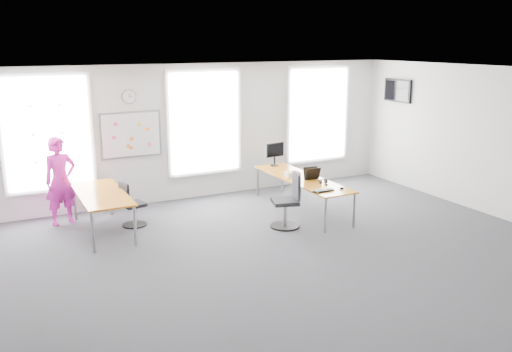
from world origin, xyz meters
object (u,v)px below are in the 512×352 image
desk_left (101,196)px  monitor (275,152)px  chair_right (288,204)px  headphones (323,181)px  person (61,181)px  desk_right (302,180)px  keyboard (324,191)px  chair_left (131,207)px

desk_left → monitor: bearing=10.2°
chair_right → headphones: (0.91, 0.20, 0.29)m
desk_left → chair_right: (3.22, -1.30, -0.23)m
desk_left → monitor: monitor is taller
person → monitor: (4.62, -0.13, 0.16)m
desk_right → monitor: size_ratio=5.45×
desk_right → headphones: (0.13, -0.59, 0.09)m
desk_right → keyboard: size_ratio=6.97×
chair_left → headphones: (3.57, -1.19, 0.36)m
chair_right → person: size_ratio=0.61×
desk_left → headphones: headphones is taller
desk_left → monitor: (4.03, 0.72, 0.33)m
desk_right → headphones: size_ratio=17.63×
keyboard → desk_left: bearing=151.2°
headphones → monitor: 1.84m
desk_right → chair_left: chair_left is taller
chair_right → person: bearing=-102.9°
keyboard → headphones: bearing=51.5°
desk_left → headphones: size_ratio=12.63×
desk_right → chair_left: bearing=170.1°
chair_right → monitor: (0.81, 2.02, 0.56)m
desk_right → desk_left: (-4.00, 0.51, 0.03)m
chair_right → desk_left: bearing=-95.5°
desk_left → chair_right: bearing=-21.9°
desk_right → headphones: headphones is taller
desk_right → chair_right: (-0.78, -0.79, -0.20)m
desk_left → keyboard: bearing=-22.6°
chair_left → headphones: bearing=-120.6°
chair_left → keyboard: size_ratio=2.12×
person → headphones: size_ratio=10.48×
desk_left → keyboard: size_ratio=4.99×
desk_left → keyboard: 4.14m
desk_left → person: (-0.59, 0.85, 0.17)m
desk_right → chair_right: size_ratio=2.75×
keyboard → monitor: size_ratio=0.78×
chair_left → desk_right: bearing=-112.1°
headphones → chair_left: bearing=152.0°
desk_right → chair_left: (-3.44, 0.60, -0.27)m
desk_left → person: bearing=124.9°
desk_right → chair_right: chair_right is taller
desk_left → keyboard: desk_left is taller
desk_right → keyboard: bearing=-99.4°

